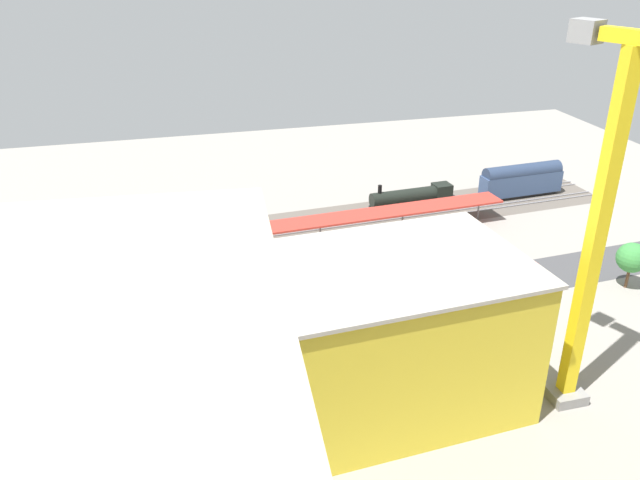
% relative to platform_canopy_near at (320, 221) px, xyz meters
% --- Properties ---
extents(ground_plane, '(162.95, 162.95, 0.00)m').
position_rel_platform_canopy_near_xyz_m(ground_plane, '(-4.19, 15.06, -3.71)').
color(ground_plane, gray).
rests_on(ground_plane, ground).
extents(rail_bed, '(102.53, 20.45, 0.01)m').
position_rel_platform_canopy_near_xyz_m(rail_bed, '(-4.19, -6.98, -3.71)').
color(rail_bed, '#5B544C').
rests_on(rail_bed, ground).
extents(street_asphalt, '(102.22, 15.71, 0.01)m').
position_rel_platform_canopy_near_xyz_m(street_asphalt, '(-4.19, 20.24, -3.71)').
color(street_asphalt, '#424244').
rests_on(street_asphalt, ground).
extents(track_rails, '(101.63, 14.04, 0.12)m').
position_rel_platform_canopy_near_xyz_m(track_rails, '(-4.19, -6.98, -3.53)').
color(track_rails, '#9E9EA8').
rests_on(track_rails, ground).
extents(platform_canopy_near, '(63.55, 8.81, 3.91)m').
position_rel_platform_canopy_near_xyz_m(platform_canopy_near, '(0.00, 0.00, 0.00)').
color(platform_canopy_near, '#B73328').
rests_on(platform_canopy_near, ground).
extents(locomotive, '(16.96, 3.71, 5.01)m').
position_rel_platform_canopy_near_xyz_m(locomotive, '(-20.28, -9.87, -1.91)').
color(locomotive, black).
rests_on(locomotive, ground).
extents(passenger_coach, '(16.22, 4.10, 6.27)m').
position_rel_platform_canopy_near_xyz_m(passenger_coach, '(-41.18, -9.86, -0.41)').
color(passenger_coach, black).
rests_on(passenger_coach, ground).
extents(freight_coach_far, '(19.46, 4.35, 6.20)m').
position_rel_platform_canopy_near_xyz_m(freight_coach_far, '(19.91, -4.11, -0.46)').
color(freight_coach_far, black).
rests_on(freight_coach_far, ground).
extents(parked_car_0, '(4.41, 2.09, 1.57)m').
position_rel_platform_canopy_near_xyz_m(parked_car_0, '(-26.14, 16.64, -3.01)').
color(parked_car_0, black).
rests_on(parked_car_0, ground).
extents(parked_car_1, '(4.86, 2.08, 1.77)m').
position_rel_platform_canopy_near_xyz_m(parked_car_1, '(-17.95, 17.20, -2.92)').
color(parked_car_1, black).
rests_on(parked_car_1, ground).
extents(parked_car_2, '(4.87, 2.05, 1.88)m').
position_rel_platform_canopy_near_xyz_m(parked_car_2, '(-10.57, 17.19, -2.88)').
color(parked_car_2, black).
rests_on(parked_car_2, ground).
extents(parked_car_3, '(4.91, 2.16, 1.61)m').
position_rel_platform_canopy_near_xyz_m(parked_car_3, '(-2.36, 17.29, -3.00)').
color(parked_car_3, black).
rests_on(parked_car_3, ground).
extents(parked_car_4, '(4.57, 2.27, 1.65)m').
position_rel_platform_canopy_near_xyz_m(parked_car_4, '(4.96, 16.60, -2.98)').
color(parked_car_4, black).
rests_on(parked_car_4, ground).
extents(parked_car_5, '(4.77, 2.21, 1.80)m').
position_rel_platform_canopy_near_xyz_m(parked_car_5, '(13.19, 16.75, -2.91)').
color(parked_car_5, black).
rests_on(parked_car_5, ground).
extents(parked_car_6, '(4.21, 2.02, 1.70)m').
position_rel_platform_canopy_near_xyz_m(parked_car_6, '(21.18, 16.74, -2.96)').
color(parked_car_6, black).
rests_on(parked_car_6, ground).
extents(parked_car_7, '(4.81, 1.96, 1.58)m').
position_rel_platform_canopy_near_xyz_m(parked_car_7, '(28.94, 16.66, -3.01)').
color(parked_car_7, black).
rests_on(parked_car_7, ground).
extents(construction_building, '(37.92, 19.88, 15.59)m').
position_rel_platform_canopy_near_xyz_m(construction_building, '(8.60, 38.90, 4.08)').
color(construction_building, yellow).
rests_on(construction_building, ground).
extents(construction_roof_slab, '(38.55, 20.52, 0.40)m').
position_rel_platform_canopy_near_xyz_m(construction_roof_slab, '(8.60, 38.90, 12.07)').
color(construction_roof_slab, '#ADA89E').
rests_on(construction_roof_slab, construction_building).
extents(tower_crane, '(12.93, 28.74, 37.93)m').
position_rel_platform_canopy_near_xyz_m(tower_crane, '(-16.16, 46.24, 19.26)').
color(tower_crane, gray).
rests_on(tower_crane, ground).
extents(box_truck_0, '(9.64, 3.46, 3.53)m').
position_rel_platform_canopy_near_xyz_m(box_truck_0, '(20.05, 23.98, -2.00)').
color(box_truck_0, black).
rests_on(box_truck_0, ground).
extents(box_truck_1, '(8.73, 2.96, 3.31)m').
position_rel_platform_canopy_near_xyz_m(box_truck_1, '(8.45, 24.37, -2.09)').
color(box_truck_1, black).
rests_on(box_truck_1, ground).
extents(street_tree_0, '(5.47, 5.47, 7.86)m').
position_rel_platform_canopy_near_xyz_m(street_tree_0, '(20.34, 25.63, 1.40)').
color(street_tree_0, brown).
rests_on(street_tree_0, ground).
extents(street_tree_1, '(5.23, 5.23, 7.86)m').
position_rel_platform_canopy_near_xyz_m(street_tree_1, '(3.28, 24.92, 1.51)').
color(street_tree_1, brown).
rests_on(street_tree_1, ground).
extents(street_tree_2, '(6.39, 6.39, 9.11)m').
position_rel_platform_canopy_near_xyz_m(street_tree_2, '(-5.91, 24.68, 2.18)').
color(street_tree_2, brown).
rests_on(street_tree_2, ground).
extents(street_tree_3, '(4.19, 4.19, 6.84)m').
position_rel_platform_canopy_near_xyz_m(street_tree_3, '(16.71, 24.55, 1.01)').
color(street_tree_3, brown).
rests_on(street_tree_3, ground).
extents(street_tree_4, '(4.16, 4.16, 6.68)m').
position_rel_platform_canopy_near_xyz_m(street_tree_4, '(-37.33, 24.86, 0.87)').
color(street_tree_4, brown).
rests_on(street_tree_4, ground).
extents(street_tree_5, '(5.09, 5.09, 7.07)m').
position_rel_platform_canopy_near_xyz_m(street_tree_5, '(27.57, 24.36, 0.79)').
color(street_tree_5, brown).
rests_on(street_tree_5, ground).
extents(traffic_light, '(0.50, 0.36, 6.57)m').
position_rel_platform_canopy_near_xyz_m(traffic_light, '(5.44, 25.10, 0.63)').
color(traffic_light, '#333333').
rests_on(traffic_light, ground).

